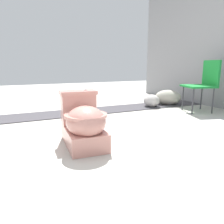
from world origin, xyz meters
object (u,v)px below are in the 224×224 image
Objects in this scene: boulder_near at (168,97)px; boulder_far at (151,101)px; folding_chair_left at (205,80)px; toilet at (84,123)px.

boulder_far is at bearing -82.43° from boulder_near.
folding_chair_left is 1.68× the size of boulder_near.
folding_chair_left is at bearing 38.49° from boulder_far.
boulder_near is (-1.42, 2.14, -0.08)m from toilet.
folding_chair_left reaches higher than boulder_near.
boulder_far is at bearing -35.35° from folding_chair_left.
toilet is at bearing 32.87° from folding_chair_left.
boulder_near is at bearing -64.40° from folding_chair_left.
toilet is 2.38m from folding_chair_left.
toilet is 2.57m from boulder_near.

